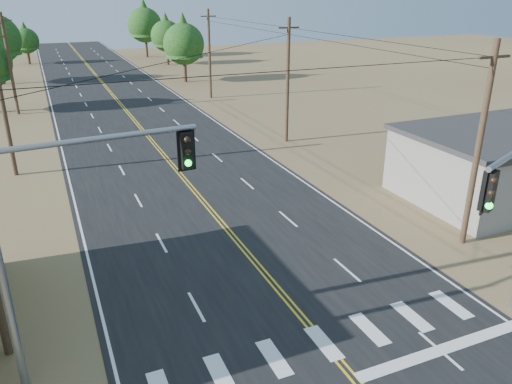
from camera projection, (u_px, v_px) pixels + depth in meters
road at (171, 164)px, 36.85m from camera, size 15.00×200.00×0.02m
utility_pole_left_mid at (2, 102)px, 32.77m from camera, size 1.80×0.30×10.00m
utility_pole_left_far at (9, 64)px, 49.77m from camera, size 1.80×0.30×10.00m
utility_pole_right_near at (479, 146)px, 23.49m from camera, size 1.80×0.30×10.00m
utility_pole_right_mid at (288, 80)px, 40.50m from camera, size 1.80×0.30×10.00m
utility_pole_right_far at (209, 54)px, 57.50m from camera, size 1.80×0.30×10.00m
signal_mast_left at (60, 223)px, 14.89m from camera, size 6.36×0.74×8.12m
tree_left_far at (25, 38)px, 84.76m from camera, size 4.25×4.25×7.09m
tree_right_near at (184, 40)px, 67.65m from camera, size 5.56×5.56×9.27m
tree_right_mid at (166, 33)px, 83.77m from camera, size 5.16×5.16×8.60m
tree_right_far at (144, 21)px, 93.13m from camera, size 6.36×6.36×10.59m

